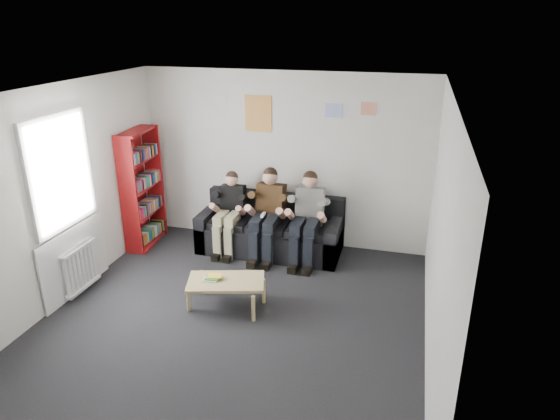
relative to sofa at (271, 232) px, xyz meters
The scene contains 14 objects.
room_shell 2.34m from the sofa, 87.39° to the right, with size 5.00×5.00×5.00m.
sofa is the anchor object (origin of this frame).
bookshelf 2.11m from the sofa, behind, with size 0.28×0.83×1.85m.
coffee_table 1.74m from the sofa, 92.53° to the right, with size 0.94×0.52×0.38m.
game_cases 1.78m from the sofa, 97.97° to the right, with size 0.21×0.19×0.04m.
person_left 0.71m from the sofa, 162.18° to the right, with size 0.36×0.78×1.24m.
person_middle 0.42m from the sofa, 90.00° to the right, with size 0.42×0.89×1.35m.
person_right 0.73m from the sofa, 18.31° to the right, with size 0.41×0.88×1.34m.
radiator 2.79m from the sofa, 137.43° to the right, with size 0.10×0.64×0.60m.
window 2.94m from the sofa, 138.44° to the right, with size 0.05×1.30×2.36m.
poster_large 1.82m from the sofa, 127.29° to the left, with size 0.42×0.01×0.55m, color #EDC953.
poster_blue 2.07m from the sofa, 25.35° to the left, with size 0.25×0.01×0.20m, color #406CDB.
poster_pink 2.36m from the sofa, 16.58° to the left, with size 0.22×0.01×0.18m, color #D64298.
poster_sign 2.18m from the sofa, 156.13° to the left, with size 0.20×0.01×0.14m, color white.
Camera 1 is at (1.91, -4.72, 3.43)m, focal length 32.00 mm.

